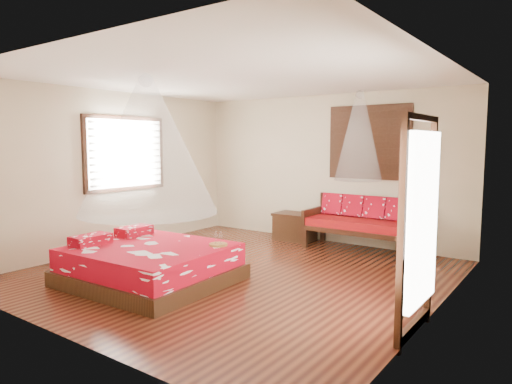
# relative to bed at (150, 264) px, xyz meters

# --- Properties ---
(room) EXTENTS (5.54, 5.54, 2.84)m
(room) POSITION_rel_bed_xyz_m (0.71, 1.05, 1.15)
(room) COLOR black
(room) RESTS_ON ground
(bed) EXTENTS (2.10, 1.92, 0.64)m
(bed) POSITION_rel_bed_xyz_m (0.00, 0.00, 0.00)
(bed) COLOR black
(bed) RESTS_ON floor
(daybed) EXTENTS (1.84, 0.82, 0.96)m
(daybed) POSITION_rel_bed_xyz_m (1.58, 3.43, 0.27)
(daybed) COLOR black
(daybed) RESTS_ON floor
(storage_chest) EXTENTS (0.79, 0.58, 0.53)m
(storage_chest) POSITION_rel_bed_xyz_m (0.21, 3.50, 0.02)
(storage_chest) COLOR black
(storage_chest) RESTS_ON floor
(shutter_panel) EXTENTS (1.52, 0.06, 1.32)m
(shutter_panel) POSITION_rel_bed_xyz_m (1.58, 3.76, 1.65)
(shutter_panel) COLOR black
(shutter_panel) RESTS_ON wall_back
(window_left) EXTENTS (0.10, 1.74, 1.34)m
(window_left) POSITION_rel_bed_xyz_m (-2.00, 1.25, 1.45)
(window_left) COLOR black
(window_left) RESTS_ON wall_left
(glazed_door) EXTENTS (0.08, 1.02, 2.16)m
(glazed_door) POSITION_rel_bed_xyz_m (3.42, 0.45, 0.82)
(glazed_door) COLOR black
(glazed_door) RESTS_ON floor
(wine_tray) EXTENTS (0.25, 0.25, 0.20)m
(wine_tray) POSITION_rel_bed_xyz_m (0.76, 0.55, 0.30)
(wine_tray) COLOR brown
(wine_tray) RESTS_ON bed
(mosquito_net_main) EXTENTS (1.84, 1.84, 1.80)m
(mosquito_net_main) POSITION_rel_bed_xyz_m (0.02, 0.00, 1.60)
(mosquito_net_main) COLOR white
(mosquito_net_main) RESTS_ON ceiling
(mosquito_net_daybed) EXTENTS (0.80, 0.80, 1.50)m
(mosquito_net_daybed) POSITION_rel_bed_xyz_m (1.58, 3.30, 1.75)
(mosquito_net_daybed) COLOR white
(mosquito_net_daybed) RESTS_ON ceiling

